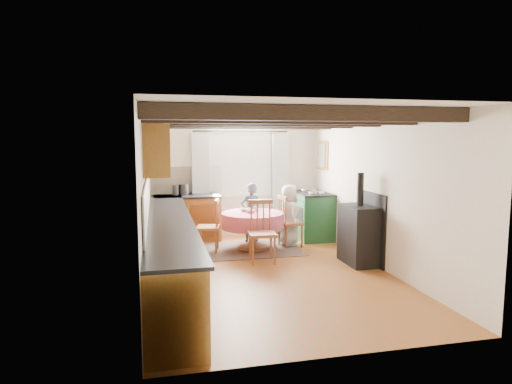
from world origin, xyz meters
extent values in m
cube|color=#9C4E20|center=(0.00, 0.00, 0.00)|extent=(3.60, 5.50, 0.00)
cube|color=white|center=(0.00, 0.00, 2.40)|extent=(3.60, 5.50, 0.00)
cube|color=silver|center=(0.00, 2.75, 1.20)|extent=(3.60, 0.00, 2.40)
cube|color=silver|center=(0.00, -2.75, 1.20)|extent=(3.60, 0.00, 2.40)
cube|color=silver|center=(-1.80, 0.00, 1.20)|extent=(0.00, 5.50, 2.40)
cube|color=silver|center=(1.80, 0.00, 1.20)|extent=(0.00, 5.50, 2.40)
cube|color=black|center=(0.00, -2.00, 2.31)|extent=(3.60, 0.16, 0.16)
cube|color=black|center=(0.00, -1.00, 2.31)|extent=(3.60, 0.16, 0.16)
cube|color=black|center=(0.00, 0.00, 2.31)|extent=(3.60, 0.16, 0.16)
cube|color=black|center=(0.00, 1.00, 2.31)|extent=(3.60, 0.16, 0.16)
cube|color=black|center=(0.00, 2.00, 2.31)|extent=(3.60, 0.16, 0.16)
cube|color=beige|center=(-1.78, 0.30, 1.20)|extent=(0.02, 4.50, 0.55)
cube|color=beige|center=(-1.00, 2.73, 1.20)|extent=(1.40, 0.02, 0.55)
cube|color=olive|center=(-1.50, 0.00, 0.44)|extent=(0.60, 5.30, 0.88)
cube|color=olive|center=(-1.05, 2.45, 0.44)|extent=(1.30, 0.60, 0.88)
cube|color=black|center=(-1.48, 0.00, 0.90)|extent=(0.64, 5.30, 0.04)
cube|color=black|center=(-1.05, 2.43, 0.90)|extent=(1.30, 0.64, 0.04)
cube|color=olive|center=(-1.63, 1.20, 1.95)|extent=(0.34, 1.80, 0.90)
cube|color=olive|center=(-1.63, -0.30, 1.90)|extent=(0.34, 0.90, 0.70)
cube|color=white|center=(0.10, 2.73, 1.60)|extent=(1.34, 0.03, 1.54)
cube|color=white|center=(0.10, 2.74, 1.60)|extent=(1.20, 0.01, 1.40)
cube|color=#A1A1A1|center=(-0.75, 2.65, 1.10)|extent=(0.35, 0.10, 2.10)
cube|color=#A1A1A1|center=(0.95, 2.65, 1.10)|extent=(0.35, 0.10, 2.10)
cylinder|color=black|center=(0.10, 2.65, 2.20)|extent=(2.00, 0.03, 0.03)
cube|color=gold|center=(1.77, 2.30, 1.70)|extent=(0.04, 0.50, 0.60)
cylinder|color=silver|center=(1.05, 2.72, 1.70)|extent=(0.30, 0.02, 0.30)
cube|color=#473C31|center=(0.07, 1.41, 0.01)|extent=(1.75, 1.36, 0.01)
imported|color=#3C464F|center=(0.18, 2.03, 0.59)|extent=(0.48, 0.36, 1.19)
imported|color=silver|center=(0.83, 1.58, 0.59)|extent=(0.39, 0.59, 1.17)
imported|color=silver|center=(-0.02, 1.64, 0.72)|extent=(0.27, 0.27, 0.05)
imported|color=silver|center=(0.04, 1.43, 0.72)|extent=(0.25, 0.25, 0.06)
imported|color=silver|center=(0.18, 1.60, 0.73)|extent=(0.10, 0.10, 0.08)
cylinder|color=#262628|center=(-1.27, 2.46, 1.03)|extent=(0.12, 0.12, 0.21)
cylinder|color=#262628|center=(-1.11, 2.52, 1.03)|extent=(0.19, 0.19, 0.22)
camera|label=1|loc=(-1.64, -6.44, 2.05)|focal=31.06mm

